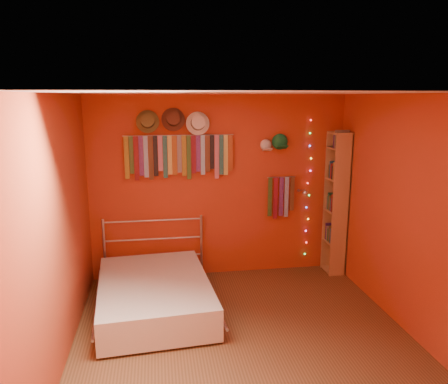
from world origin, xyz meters
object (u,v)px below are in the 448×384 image
bookshelf (339,203)px  bed (154,294)px  reading_lamp (304,193)px  tie_rack (179,155)px

bookshelf → bed: bearing=-162.5°
reading_lamp → bookshelf: 0.55m
bookshelf → bed: (-2.57, -0.81, -0.81)m
tie_rack → reading_lamp: tie_rack is taller
reading_lamp → bed: reading_lamp is taller
reading_lamp → bed: size_ratio=0.17×
tie_rack → bookshelf: bookshelf is taller
reading_lamp → bookshelf: (0.52, 0.02, -0.17)m
tie_rack → reading_lamp: (1.68, -0.18, -0.53)m
bookshelf → bed: bookshelf is taller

